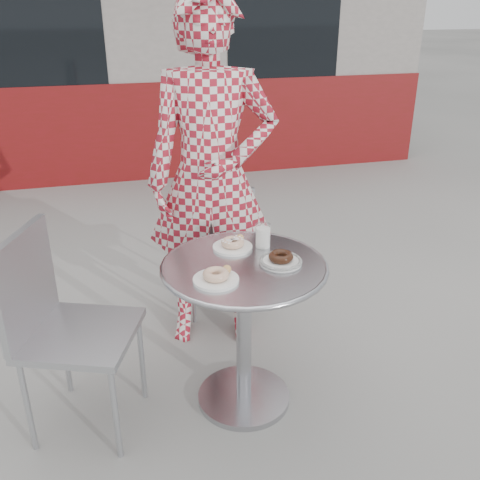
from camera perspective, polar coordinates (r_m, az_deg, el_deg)
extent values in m
plane|color=gray|center=(2.68, 0.26, -16.72)|extent=(60.00, 60.00, 0.00)
cube|color=gray|center=(7.57, -11.54, 21.91)|extent=(6.00, 4.00, 3.00)
cube|color=maroon|center=(5.79, -9.32, 11.45)|extent=(6.02, 0.20, 1.00)
cube|color=black|center=(5.60, -23.38, 21.91)|extent=(1.60, 0.04, 1.40)
cube|color=black|center=(5.89, 4.81, 23.66)|extent=(1.20, 0.04, 1.40)
cylinder|color=silver|center=(2.68, 0.40, -16.34)|extent=(0.44, 0.44, 0.03)
cylinder|color=silver|center=(2.46, 0.43, -10.17)|extent=(0.07, 0.07, 0.70)
cylinder|color=silver|center=(2.28, 0.45, -2.82)|extent=(0.70, 0.70, 0.02)
torus|color=silver|center=(2.28, 0.45, -2.82)|extent=(0.72, 0.72, 0.02)
cube|color=#A9ACB1|center=(3.21, -2.81, -0.47)|extent=(0.39, 0.39, 0.03)
cube|color=#A9ACB1|center=(2.96, -2.07, 1.73)|extent=(0.39, 0.04, 0.39)
cube|color=#A9ACB1|center=(2.38, -16.54, -9.65)|extent=(0.57, 0.57, 0.03)
cube|color=#A9ACB1|center=(2.35, -21.91, -4.29)|extent=(0.19, 0.42, 0.44)
imported|color=maroon|center=(2.75, -3.01, 6.43)|extent=(0.74, 0.57, 1.83)
cylinder|color=white|center=(2.42, -0.80, -0.77)|extent=(0.18, 0.18, 0.01)
torus|color=#C7784C|center=(2.41, -0.80, -0.27)|extent=(0.10, 0.10, 0.03)
sphere|color=#B77A3F|center=(2.45, 0.01, 0.21)|extent=(0.04, 0.04, 0.04)
cylinder|color=white|center=(2.14, -2.58, -4.25)|extent=(0.19, 0.19, 0.01)
torus|color=#C7784C|center=(2.13, -2.59, -3.70)|extent=(0.11, 0.11, 0.04)
sphere|color=#B77A3F|center=(2.17, -1.41, -3.15)|extent=(0.04, 0.04, 0.04)
cylinder|color=white|center=(2.29, 4.36, -2.31)|extent=(0.18, 0.18, 0.01)
torus|color=black|center=(2.28, 4.38, -1.77)|extent=(0.11, 0.11, 0.04)
torus|color=black|center=(2.29, 4.36, -2.22)|extent=(0.18, 0.18, 0.02)
cylinder|color=white|center=(2.42, 2.46, 0.27)|extent=(0.06, 0.06, 0.09)
cylinder|color=white|center=(2.41, 2.46, 0.48)|extent=(0.07, 0.07, 0.11)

